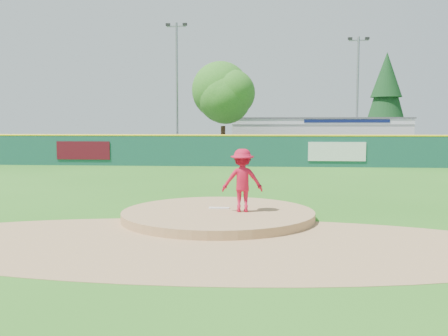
# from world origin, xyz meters

# --- Properties ---
(ground) EXTENTS (120.00, 120.00, 0.00)m
(ground) POSITION_xyz_m (0.00, 0.00, 0.00)
(ground) COLOR #286B19
(ground) RESTS_ON ground
(pitchers_mound) EXTENTS (5.50, 5.50, 0.50)m
(pitchers_mound) POSITION_xyz_m (0.00, 0.00, 0.00)
(pitchers_mound) COLOR #9E774C
(pitchers_mound) RESTS_ON ground
(pitching_rubber) EXTENTS (0.60, 0.15, 0.04)m
(pitching_rubber) POSITION_xyz_m (0.00, 0.30, 0.27)
(pitching_rubber) COLOR white
(pitching_rubber) RESTS_ON pitchers_mound
(infield_dirt_arc) EXTENTS (15.40, 15.40, 0.01)m
(infield_dirt_arc) POSITION_xyz_m (0.00, -3.00, 0.01)
(infield_dirt_arc) COLOR #9E774C
(infield_dirt_arc) RESTS_ON ground
(parking_lot) EXTENTS (44.00, 16.00, 0.02)m
(parking_lot) POSITION_xyz_m (0.00, 27.00, 0.01)
(parking_lot) COLOR #38383A
(parking_lot) RESTS_ON ground
(pitcher) EXTENTS (1.21, 0.78, 1.78)m
(pitcher) POSITION_xyz_m (0.70, -0.11, 1.14)
(pitcher) COLOR #B80F2C
(pitcher) RESTS_ON pitchers_mound
(van) EXTENTS (4.79, 2.25, 1.33)m
(van) POSITION_xyz_m (-4.50, 22.94, 0.68)
(van) COLOR silver
(van) RESTS_ON parking_lot
(pool_building_grp) EXTENTS (15.20, 8.20, 3.31)m
(pool_building_grp) POSITION_xyz_m (6.00, 31.99, 1.66)
(pool_building_grp) COLOR silver
(pool_building_grp) RESTS_ON ground
(fence_banners) EXTENTS (20.13, 0.04, 1.20)m
(fence_banners) POSITION_xyz_m (-2.42, 17.92, 1.00)
(fence_banners) COLOR #530B17
(fence_banners) RESTS_ON ground
(playground_slide) EXTENTS (0.93, 2.61, 1.44)m
(playground_slide) POSITION_xyz_m (-15.16, 23.37, 0.73)
(playground_slide) COLOR blue
(playground_slide) RESTS_ON ground
(outfield_fence) EXTENTS (40.00, 0.14, 2.07)m
(outfield_fence) POSITION_xyz_m (0.00, 18.00, 1.09)
(outfield_fence) COLOR #164A3F
(outfield_fence) RESTS_ON ground
(deciduous_tree) EXTENTS (5.60, 5.60, 7.36)m
(deciduous_tree) POSITION_xyz_m (-2.00, 25.00, 4.55)
(deciduous_tree) COLOR #382314
(deciduous_tree) RESTS_ON ground
(conifer_tree) EXTENTS (4.40, 4.40, 9.50)m
(conifer_tree) POSITION_xyz_m (13.00, 36.00, 5.54)
(conifer_tree) COLOR #382314
(conifer_tree) RESTS_ON ground
(light_pole_left) EXTENTS (1.75, 0.25, 11.00)m
(light_pole_left) POSITION_xyz_m (-6.00, 27.00, 6.05)
(light_pole_left) COLOR gray
(light_pole_left) RESTS_ON ground
(light_pole_right) EXTENTS (1.75, 0.25, 10.00)m
(light_pole_right) POSITION_xyz_m (9.00, 29.00, 5.54)
(light_pole_right) COLOR gray
(light_pole_right) RESTS_ON ground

